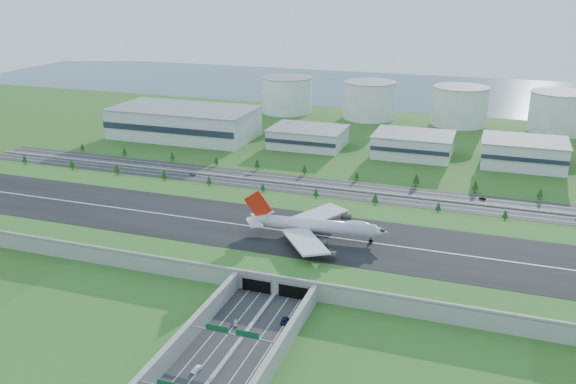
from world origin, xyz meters
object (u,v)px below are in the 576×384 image
(fuel_tank_a, at_px, (287,95))
(car_0, at_px, (235,323))
(car_2, at_px, (285,320))
(boeing_747, at_px, (316,225))
(car_1, at_px, (196,369))
(car_4, at_px, (193,174))
(car_7, at_px, (249,174))
(car_5, at_px, (482,198))

(fuel_tank_a, bearing_deg, car_0, -73.69)
(fuel_tank_a, xyz_separation_m, car_2, (131.58, -379.92, -16.56))
(boeing_747, xyz_separation_m, car_0, (-10.51, -75.99, -13.49))
(car_1, xyz_separation_m, car_4, (-105.52, 199.73, 0.04))
(boeing_747, xyz_separation_m, car_1, (-11.19, -108.17, -13.51))
(car_0, bearing_deg, car_7, 87.89)
(boeing_747, distance_m, car_1, 109.58)
(fuel_tank_a, relative_size, car_5, 12.05)
(boeing_747, bearing_deg, car_7, 122.03)
(car_4, bearing_deg, fuel_tank_a, 13.27)
(car_7, bearing_deg, boeing_747, 22.49)
(boeing_747, height_order, car_7, boeing_747)
(car_5, bearing_deg, car_2, -7.30)
(car_1, height_order, car_2, car_2)
(car_0, bearing_deg, boeing_747, 58.96)
(car_0, bearing_deg, car_5, 41.45)
(car_1, height_order, car_7, car_1)
(car_2, distance_m, car_5, 187.84)
(boeing_747, relative_size, car_7, 15.20)
(car_1, bearing_deg, fuel_tank_a, 118.51)
(car_1, distance_m, car_7, 224.53)
(boeing_747, bearing_deg, fuel_tank_a, 106.40)
(car_5, bearing_deg, car_0, -11.17)
(car_5, xyz_separation_m, car_7, (-156.73, -1.63, 0.01))
(boeing_747, height_order, car_4, boeing_747)
(car_2, bearing_deg, boeing_747, -91.52)
(car_1, bearing_deg, car_5, 81.34)
(car_5, bearing_deg, car_1, -7.92)
(fuel_tank_a, bearing_deg, car_7, -78.05)
(fuel_tank_a, height_order, car_4, fuel_tank_a)
(car_4, bearing_deg, boeing_747, -116.76)
(car_2, height_order, car_4, car_2)
(fuel_tank_a, distance_m, car_0, 404.86)
(fuel_tank_a, xyz_separation_m, boeing_747, (124.12, -312.24, -3.11))
(fuel_tank_a, distance_m, car_4, 221.43)
(boeing_747, height_order, car_5, boeing_747)
(boeing_747, relative_size, car_5, 17.62)
(car_2, height_order, car_5, car_2)
(car_0, distance_m, car_7, 194.42)
(car_2, relative_size, car_4, 1.24)
(car_0, xyz_separation_m, car_5, (86.87, 183.06, -0.10))
(boeing_747, bearing_deg, car_2, -88.99)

